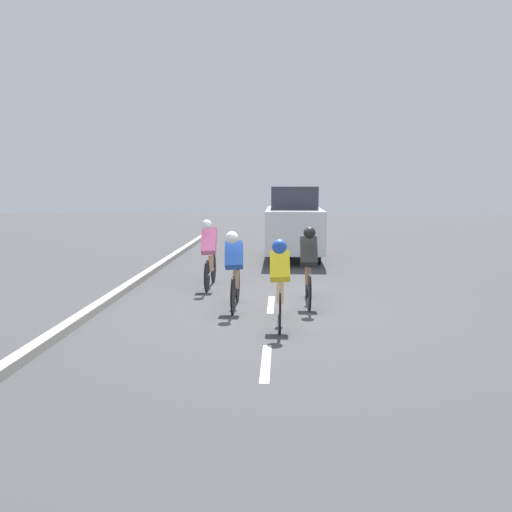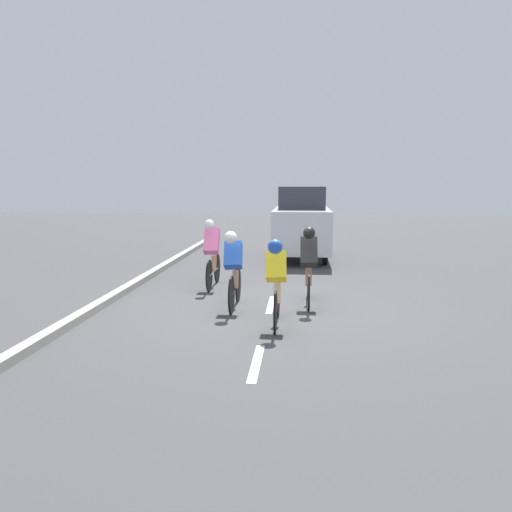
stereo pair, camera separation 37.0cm
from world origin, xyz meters
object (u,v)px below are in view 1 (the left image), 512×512
cyclist_blue (234,268)px  cyclist_pink (209,253)px  cyclist_yellow (280,280)px  cyclist_black (309,264)px  support_car (294,223)px

cyclist_blue → cyclist_pink: 2.00m
cyclist_yellow → cyclist_blue: bearing=-52.3°
cyclist_black → support_car: bearing=-88.8°
cyclist_blue → support_car: bearing=-100.7°
cyclist_black → cyclist_blue: bearing=15.8°
cyclist_black → cyclist_blue: cyclist_black is taller
cyclist_yellow → cyclist_pink: (1.58, -2.96, 0.03)m
cyclist_blue → cyclist_pink: (0.73, -1.86, 0.03)m
cyclist_yellow → support_car: bearing=-93.0°
cyclist_yellow → cyclist_black: size_ratio=0.99×
cyclist_blue → cyclist_pink: size_ratio=0.95×
cyclist_black → cyclist_blue: 1.45m
cyclist_yellow → cyclist_blue: (0.85, -1.10, 0.00)m
cyclist_yellow → cyclist_blue: cyclist_blue is taller
cyclist_blue → cyclist_pink: cyclist_pink is taller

